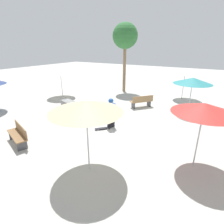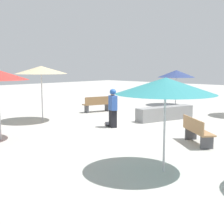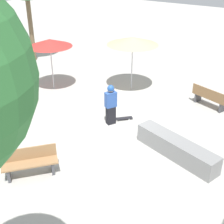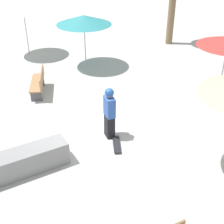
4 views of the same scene
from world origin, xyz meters
name	(u,v)px [view 4 (image 4 of 4)]	position (x,y,z in m)	size (l,w,h in m)	color
ground_plane	(89,130)	(0.00, 0.00, 0.00)	(60.00, 60.00, 0.00)	#B2AFA8
skater_main	(109,111)	(0.67, 0.23, 0.85)	(0.48, 0.39, 1.58)	black
skateboard	(117,144)	(1.16, 0.02, 0.06)	(0.73, 0.69, 0.07)	black
concrete_ledge	(10,166)	(0.11, -2.72, 0.31)	(1.38, 3.02, 0.62)	gray
bench_near	(39,83)	(-3.17, 0.40, 0.43)	(1.52, 1.34, 0.85)	#47474C
shade_umbrella_teal	(84,20)	(-3.90, 3.37, 2.04)	(2.33, 2.33, 2.24)	#B7B7BC
shade_umbrella_white	(23,8)	(-6.95, 2.40, 2.22)	(2.16, 2.16, 2.39)	#B7B7BC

